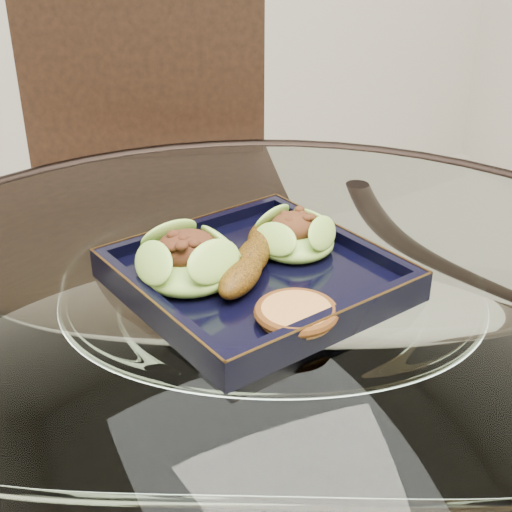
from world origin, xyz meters
name	(u,v)px	position (x,y,z in m)	size (l,w,h in m)	color
dining_table	(270,433)	(0.00, 0.00, 0.60)	(1.13, 1.13, 0.77)	white
dining_chair	(155,254)	(0.03, 0.53, 0.58)	(0.56, 0.56, 1.03)	black
navy_plate	(256,280)	(0.01, 0.06, 0.77)	(0.27, 0.27, 0.02)	black
lettuce_wrap_left	(189,263)	(-0.06, 0.07, 0.80)	(0.11, 0.11, 0.04)	#558F29
lettuce_wrap_right	(295,238)	(0.07, 0.09, 0.80)	(0.09, 0.09, 0.03)	#5D9C2D
roasted_plantain	(252,257)	(0.01, 0.06, 0.80)	(0.17, 0.04, 0.03)	#68400B
crumb_patty	(296,314)	(0.00, -0.05, 0.79)	(0.07, 0.07, 0.01)	#AC6E39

